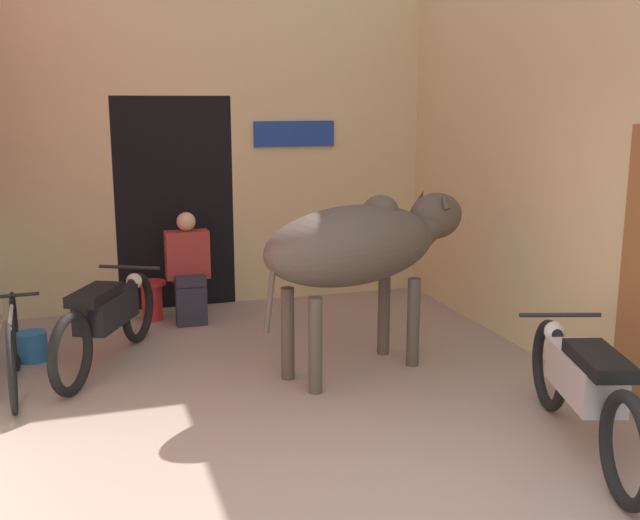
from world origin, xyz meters
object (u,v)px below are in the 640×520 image
motorcycle_far (107,316)px  bucket (32,346)px  shopkeeper_seated (188,266)px  motorcycle_near (584,386)px  bicycle (13,348)px  plastic_stool (152,299)px  cow (363,245)px

motorcycle_far → bucket: size_ratio=7.08×
shopkeeper_seated → motorcycle_near: bearing=-61.5°
motorcycle_near → bicycle: bearing=147.7°
motorcycle_near → shopkeeper_seated: bearing=118.5°
bicycle → shopkeeper_seated: (1.60, 1.45, 0.25)m
motorcycle_far → plastic_stool: bearing=69.2°
motorcycle_far → shopkeeper_seated: 1.40m
cow → shopkeeper_seated: (-1.21, 1.86, -0.50)m
motorcycle_near → shopkeeper_seated: shopkeeper_seated is taller
cow → plastic_stool: (-1.57, 2.07, -0.87)m
cow → shopkeeper_seated: size_ratio=1.86×
shopkeeper_seated → plastic_stool: shopkeeper_seated is taller
plastic_stool → bucket: bearing=-139.7°
shopkeeper_seated → bucket: (-1.50, -0.75, -0.47)m
cow → motorcycle_far: cow is taller
motorcycle_near → motorcycle_far: 3.91m
motorcycle_near → motorcycle_far: motorcycle_near is taller
bicycle → plastic_stool: bicycle is taller
plastic_stool → bucket: plastic_stool is taller
motorcycle_far → bicycle: size_ratio=1.11×
bucket → motorcycle_far: bearing=-28.2°
bucket → cow: bearing=-22.1°
cow → motorcycle_near: cow is taller
cow → motorcycle_near: (0.82, -1.88, -0.64)m
cow → motorcycle_near: 2.15m
shopkeeper_seated → motorcycle_far: bearing=-128.1°
cow → bucket: (-2.71, 1.10, -0.96)m
shopkeeper_seated → plastic_stool: 0.56m
shopkeeper_seated → bucket: size_ratio=4.44×
motorcycle_near → shopkeeper_seated: size_ratio=1.73×
motorcycle_near → motorcycle_far: size_ratio=1.08×
bicycle → shopkeeper_seated: bearing=42.2°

